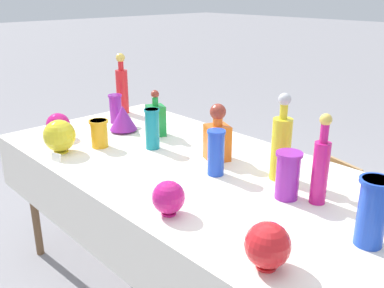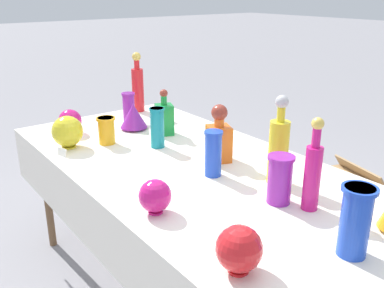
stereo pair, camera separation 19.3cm
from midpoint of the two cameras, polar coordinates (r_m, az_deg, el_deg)
name	(u,v)px [view 2 (the right image)]	position (r m, az deg, el deg)	size (l,w,h in m)	color
display_table	(186,177)	(1.97, 2.04, -4.45)	(2.06, 1.00, 0.76)	white
tall_bottle_0	(138,86)	(2.80, -5.29, 7.67)	(0.08, 0.08, 0.38)	red
tall_bottle_1	(313,172)	(1.61, 19.16, -3.56)	(0.06, 0.06, 0.35)	#C61972
tall_bottle_2	(279,148)	(1.79, 14.53, -0.55)	(0.08, 0.08, 0.37)	yellow
square_decanter_0	(219,137)	(1.98, 6.39, 0.87)	(0.14, 0.14, 0.27)	orange
square_decanter_1	(164,118)	(2.34, -1.37, 3.51)	(0.12, 0.12, 0.25)	#198C38
slender_vase_0	(106,129)	(2.23, -8.94, 1.89)	(0.10, 0.10, 0.14)	orange
slender_vase_1	(129,106)	(2.61, -6.36, 5.06)	(0.08, 0.08, 0.17)	purple
slender_vase_2	(356,219)	(1.40, 24.77, -9.23)	(0.11, 0.11, 0.22)	blue
slender_vase_3	(213,152)	(1.82, 5.82, -1.17)	(0.08, 0.08, 0.20)	blue
slender_vase_4	(280,178)	(1.64, 14.98, -4.46)	(0.10, 0.10, 0.19)	purple
slender_vase_5	(157,127)	(2.14, -2.17, 2.28)	(0.08, 0.08, 0.20)	teal
fluted_vase_0	(133,116)	(2.44, -5.58, 3.72)	(0.15, 0.15, 0.15)	purple
round_bowl_0	(239,249)	(1.25, 10.84, -13.70)	(0.14, 0.14, 0.14)	red
round_bowl_1	(67,131)	(2.21, -13.91, 1.59)	(0.16, 0.16, 0.16)	yellow
round_bowl_2	(70,121)	(2.43, -13.79, 2.97)	(0.13, 0.13, 0.14)	#C61972
round_bowl_3	(155,196)	(1.53, -1.34, -7.02)	(0.12, 0.12, 0.13)	#C61972
price_tag_left	(62,152)	(2.12, -14.49, -1.11)	(0.06, 0.01, 0.04)	white
cardboard_box_behind_left	(347,201)	(3.12, 21.70, -7.18)	(0.54, 0.42, 0.42)	tan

